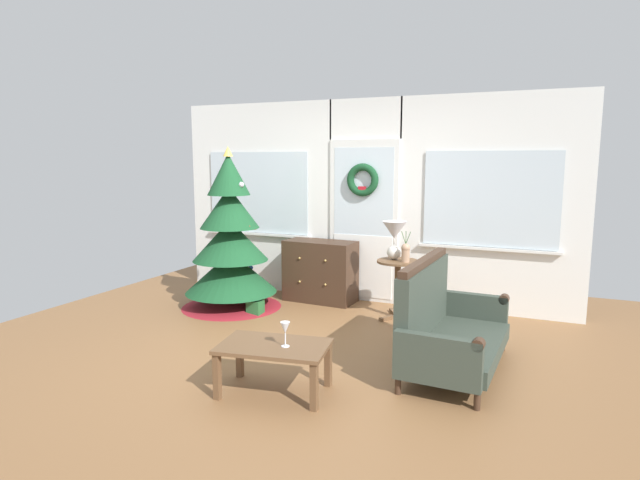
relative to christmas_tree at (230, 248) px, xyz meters
name	(u,v)px	position (x,y,z in m)	size (l,w,h in m)	color
ground_plane	(292,352)	(1.38, -1.10, -0.73)	(6.76, 6.76, 0.00)	brown
back_wall_with_door	(365,201)	(1.38, 0.98, 0.55)	(5.20, 0.19, 2.55)	white
christmas_tree	(230,248)	(0.00, 0.00, 0.00)	(1.22, 1.22, 1.96)	#4C331E
dresser_cabinet	(320,271)	(0.89, 0.69, -0.34)	(0.92, 0.48, 0.78)	#3D281C
settee_sofa	(444,326)	(2.76, -0.91, -0.36)	(0.78, 1.50, 0.96)	#3D281C
side_table	(398,277)	(1.99, 0.37, -0.26)	(0.50, 0.48, 0.67)	brown
table_lamp	(394,235)	(1.93, 0.41, 0.22)	(0.28, 0.28, 0.44)	silver
flower_vase	(406,252)	(2.09, 0.31, 0.05)	(0.11, 0.10, 0.35)	tan
coffee_table	(274,351)	(1.64, -1.93, -0.40)	(0.91, 0.65, 0.39)	brown
wine_glass	(285,329)	(1.75, -1.94, -0.20)	(0.08, 0.08, 0.20)	silver
gift_box	(255,307)	(0.43, -0.16, -0.65)	(0.17, 0.15, 0.17)	#266633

